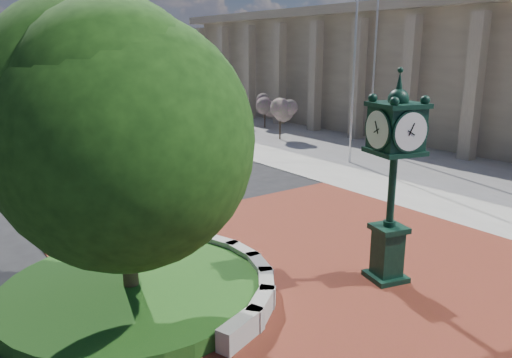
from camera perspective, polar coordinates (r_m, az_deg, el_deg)
The scene contains 16 objects.
ground at distance 14.94m, azimuth 4.19°, elevation -8.18°, with size 200.00×200.00×0.00m, color black.
plaza at distance 14.25m, azimuth 6.82°, elevation -9.34°, with size 12.00×12.00×0.04m, color maroon.
sidewalk at distance 32.78m, azimuth 14.38°, elevation 4.14°, with size 20.00×50.00×0.04m, color #9E9B93.
planter_wall at distance 13.38m, azimuth -4.81°, elevation -9.78°, with size 2.96×6.77×0.54m.
grass_bed at distance 12.51m, azimuth -14.01°, elevation -12.40°, with size 6.10×6.10×0.40m, color #144717.
civic_building at distance 39.58m, azimuth 19.74°, elevation 11.79°, with size 17.35×44.00×8.60m.
tree_planter at distance 11.37m, azimuth -15.11°, elevation 3.64°, with size 5.20×5.20×6.33m.
tree_street at distance 28.99m, azimuth -26.39°, elevation 8.16°, with size 4.40×4.40×5.45m.
post_clock at distance 12.60m, azimuth 15.40°, elevation 0.89°, with size 1.30×1.30×5.30m.
parked_car at distance 47.96m, azimuth -22.30°, elevation 7.74°, with size 1.97×4.91×1.67m, color #5D0D1E.
flagpole_a at distance 25.83m, azimuth 11.16°, elevation 12.74°, with size 1.53×0.20×9.79m.
flagpole_b at distance 29.50m, azimuth 13.38°, elevation 12.75°, with size 1.50×0.34×9.70m.
street_lamp_near at distance 41.44m, azimuth -20.34°, elevation 13.66°, with size 2.11×0.79×9.63m.
shrub_near at distance 32.40m, azimuth 2.78°, elevation 7.28°, with size 1.20×1.20×2.20m.
shrub_mid at distance 37.24m, azimuth 1.02°, elevation 8.27°, with size 1.20×1.20×2.20m.
shrub_far at distance 38.00m, azimuth -2.87°, elevation 8.39°, with size 1.20×1.20×2.20m.
Camera 1 is at (-8.96, -10.45, 5.82)m, focal length 35.00 mm.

